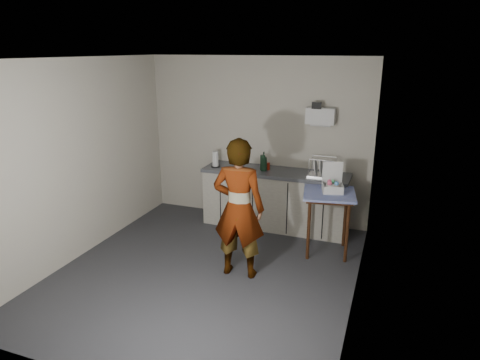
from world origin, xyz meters
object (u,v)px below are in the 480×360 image
(standing_man, at_px, (239,209))
(dark_bottle, at_px, (262,162))
(side_table, at_px, (329,200))
(soda_can, at_px, (268,166))
(bakery_box, at_px, (332,185))
(paper_towel, at_px, (215,160))
(kitchen_counter, at_px, (275,201))
(soap_bottle, at_px, (264,161))
(dish_rack, at_px, (322,172))

(standing_man, bearing_deg, dark_bottle, -86.90)
(side_table, xyz_separation_m, soda_can, (-1.05, 0.64, 0.21))
(bakery_box, bearing_deg, side_table, -125.17)
(standing_man, bearing_deg, soda_can, -89.97)
(soda_can, distance_m, bakery_box, 1.22)
(standing_man, relative_size, paper_towel, 6.94)
(side_table, bearing_deg, dark_bottle, 141.36)
(kitchen_counter, bearing_deg, dark_bottle, -178.32)
(standing_man, height_order, soap_bottle, standing_man)
(paper_towel, xyz_separation_m, bakery_box, (1.90, -0.46, -0.08))
(side_table, height_order, paper_towel, paper_towel)
(kitchen_counter, bearing_deg, standing_man, -90.26)
(kitchen_counter, xyz_separation_m, side_table, (0.92, -0.62, 0.33))
(dark_bottle, bearing_deg, kitchen_counter, 1.68)
(kitchen_counter, bearing_deg, bakery_box, -30.63)
(standing_man, bearing_deg, kitchen_counter, -94.53)
(soap_bottle, relative_size, bakery_box, 0.78)
(kitchen_counter, relative_size, standing_man, 1.29)
(soap_bottle, relative_size, soda_can, 2.66)
(side_table, height_order, soap_bottle, soap_bottle)
(dark_bottle, bearing_deg, soda_can, 16.27)
(soap_bottle, distance_m, bakery_box, 1.23)
(standing_man, height_order, paper_towel, standing_man)
(kitchen_counter, bearing_deg, soap_bottle, -163.82)
(soda_can, relative_size, dark_bottle, 0.47)
(side_table, bearing_deg, kitchen_counter, 135.82)
(standing_man, xyz_separation_m, soda_can, (-0.12, 1.61, 0.10))
(kitchen_counter, height_order, standing_man, standing_man)
(soda_can, bearing_deg, soap_bottle, -125.10)
(dark_bottle, xyz_separation_m, dish_rack, (0.91, -0.01, -0.05))
(side_table, height_order, dish_rack, dish_rack)
(soap_bottle, xyz_separation_m, dish_rack, (0.88, 0.04, -0.08))
(bakery_box, bearing_deg, soda_can, 138.13)
(kitchen_counter, relative_size, dish_rack, 5.72)
(soap_bottle, xyz_separation_m, dark_bottle, (-0.03, 0.05, -0.03))
(dark_bottle, xyz_separation_m, paper_towel, (-0.74, -0.10, 0.00))
(kitchen_counter, bearing_deg, side_table, -34.10)
(side_table, height_order, dark_bottle, dark_bottle)
(paper_towel, bearing_deg, soap_bottle, 3.79)
(soda_can, bearing_deg, standing_man, -85.70)
(side_table, xyz_separation_m, bakery_box, (0.03, 0.06, 0.20))
(side_table, relative_size, dish_rack, 2.22)
(soda_can, xyz_separation_m, dish_rack, (0.83, -0.03, 0.01))
(paper_towel, bearing_deg, kitchen_counter, 6.15)
(soda_can, distance_m, dark_bottle, 0.11)
(bakery_box, bearing_deg, dark_bottle, 140.88)
(side_table, distance_m, soda_can, 1.24)
(kitchen_counter, xyz_separation_m, soap_bottle, (-0.18, -0.05, 0.63))
(soda_can, bearing_deg, side_table, -31.45)
(kitchen_counter, xyz_separation_m, dark_bottle, (-0.21, -0.01, 0.60))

